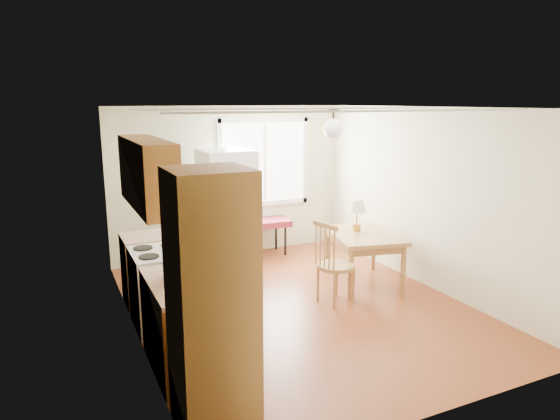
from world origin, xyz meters
TOP-DOWN VIEW (x-y plane):
  - room_shell at (0.00, 0.00)m, footprint 4.60×5.60m
  - kitchen_run at (-1.72, -0.63)m, footprint 0.65×3.40m
  - window_unit at (0.60, 2.47)m, footprint 1.64×0.05m
  - pendant_light at (0.70, 0.40)m, footprint 0.26×0.26m
  - refrigerator at (-0.30, 1.85)m, footprint 0.78×0.80m
  - bench at (0.23, 2.22)m, footprint 1.37×0.61m
  - dining_table at (1.23, 0.37)m, footprint 1.13×1.35m
  - chair at (0.41, -0.09)m, footprint 0.50×0.49m
  - table_lamp at (1.21, 0.52)m, footprint 0.27×0.27m
  - coffee_maker at (-1.72, -0.79)m, footprint 0.24×0.27m
  - kettle at (-1.78, -0.91)m, footprint 0.13×0.13m

SIDE VIEW (x-z plane):
  - bench at x=0.23m, z-range 0.24..0.86m
  - chair at x=0.41m, z-range 0.08..1.17m
  - dining_table at x=1.23m, z-range 0.27..1.00m
  - kitchen_run at x=-1.72m, z-range -0.26..1.94m
  - refrigerator at x=-0.30m, z-range 0.00..1.86m
  - kettle at x=-1.78m, z-range 0.88..1.12m
  - coffee_maker at x=-1.72m, z-range 0.85..1.20m
  - table_lamp at x=1.21m, z-range 0.84..1.30m
  - room_shell at x=0.00m, z-range -0.06..2.56m
  - window_unit at x=0.60m, z-range 0.79..2.31m
  - pendant_light at x=0.70m, z-range 2.04..2.44m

